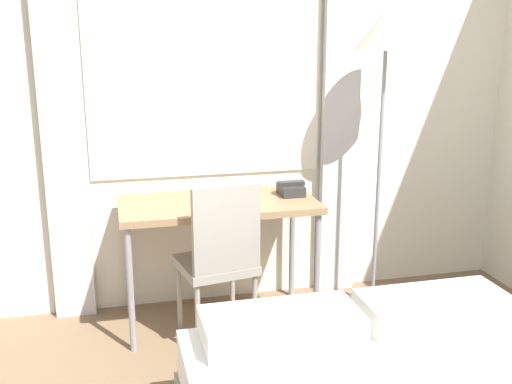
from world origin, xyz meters
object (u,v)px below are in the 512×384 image
at_px(desk, 218,212).
at_px(telephone, 291,189).
at_px(standing_lamp, 385,53).
at_px(desk_chair, 220,255).
at_px(book, 225,195).

bearing_deg(desk, telephone, 4.94).
xyz_separation_m(desk, standing_lamp, (1.02, 0.00, 0.91)).
height_order(desk, telephone, telephone).
xyz_separation_m(desk, desk_chair, (-0.04, -0.25, -0.17)).
distance_m(desk_chair, standing_lamp, 1.53).
bearing_deg(standing_lamp, desk_chair, -166.47).
distance_m(desk, telephone, 0.47).
bearing_deg(telephone, standing_lamp, -3.65).
bearing_deg(telephone, book, 174.98).
distance_m(desk, desk_chair, 0.31).
distance_m(telephone, book, 0.41).
bearing_deg(book, standing_lamp, -4.23).
bearing_deg(book, desk, -125.71).
height_order(telephone, book, telephone).
bearing_deg(desk_chair, telephone, 19.86).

